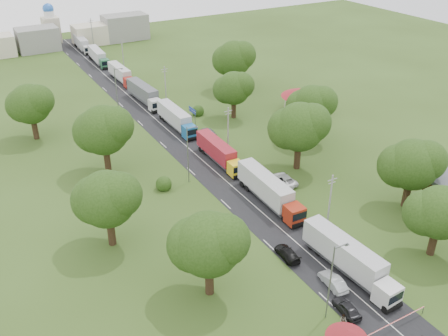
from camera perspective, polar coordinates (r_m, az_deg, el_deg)
ground at (r=74.58m, az=4.91°, el=-5.57°), size 260.00×260.00×0.00m
road at (r=89.28m, az=-2.27°, el=0.70°), size 8.00×200.00×0.04m
boom_barrier at (r=59.21m, az=18.05°, el=-16.87°), size 9.22×0.35×1.18m
info_sign at (r=102.29m, az=-3.64°, el=6.29°), size 0.12×3.10×4.10m
pole_1 at (r=70.46m, az=11.99°, el=-3.85°), size 1.60×0.24×9.00m
pole_2 at (r=90.38m, az=0.47°, el=4.39°), size 1.60×0.24×9.00m
pole_3 at (r=113.76m, az=-6.71°, el=9.40°), size 1.60×0.24×9.00m
pole_4 at (r=138.87m, az=-11.48°, el=12.58°), size 1.60×0.24×9.00m
pole_5 at (r=164.90m, az=-14.84°, el=14.72°), size 1.60×0.24×9.00m
lamp_0 at (r=56.25m, az=12.20°, el=-12.28°), size 2.03×0.22×10.00m
lamp_1 at (r=80.66m, az=-4.07°, el=1.85°), size 2.03×0.22×10.00m
lamp_2 at (r=110.89m, az=-12.14°, el=8.92°), size 2.03×0.22×10.00m
tree_2 at (r=69.14m, az=23.38°, el=-4.62°), size 8.00×8.00×10.10m
tree_3 at (r=78.23m, az=20.66°, el=0.42°), size 8.80×8.80×11.07m
tree_4 at (r=84.82m, az=8.58°, el=4.71°), size 9.60×9.60×12.05m
tree_5 at (r=96.06m, az=9.95°, el=7.10°), size 8.80×8.80×11.07m
tree_6 at (r=105.46m, az=1.09°, el=9.13°), size 8.00×8.00×10.10m
tree_7 at (r=121.76m, az=1.14°, el=12.44°), size 9.60×9.60×12.05m
tree_10 at (r=57.14m, az=-1.84°, el=-8.61°), size 8.80×8.80×11.07m
tree_11 at (r=66.76m, az=-13.29°, el=-3.41°), size 8.80×8.80×11.07m
tree_12 at (r=85.06m, az=-13.65°, el=4.27°), size 9.60×9.60×12.05m
tree_13 at (r=102.16m, az=-21.31°, el=6.86°), size 8.80×8.80×11.07m
house_cream at (r=110.64m, az=9.23°, el=8.09°), size 10.08×10.08×5.80m
distant_town at (r=168.77m, az=-16.89°, el=14.34°), size 52.00×8.00×8.00m
church at (r=175.07m, az=-19.18°, el=15.13°), size 5.00×5.00×12.30m
truck_0 at (r=64.86m, az=14.08°, el=-9.97°), size 3.26×15.32×4.23m
truck_1 at (r=76.73m, az=5.13°, el=-2.51°), size 2.98×15.37×4.25m
truck_2 at (r=88.29m, az=-0.60°, el=1.85°), size 2.52×13.70×3.80m
truck_3 at (r=102.34m, az=-5.50°, el=5.69°), size 2.49×14.39×3.99m
truck_4 at (r=116.50m, az=-9.11°, el=8.39°), size 3.21×14.80×4.09m
truck_5 at (r=131.99m, az=-11.71°, el=10.50°), size 2.53×13.57×3.76m
truck_6 at (r=148.69m, az=-14.20°, el=12.28°), size 2.91×13.96×3.86m
truck_7 at (r=163.79m, az=-15.92°, el=13.52°), size 2.91×13.65×3.77m
car_lane_front at (r=60.43m, az=13.85°, el=-15.28°), size 2.01×4.21×1.39m
car_lane_mid at (r=63.38m, az=12.36°, el=-12.56°), size 1.96×4.58×1.47m
car_lane_rear at (r=66.80m, az=7.24°, el=-9.65°), size 2.22×4.69×1.32m
car_verge_near at (r=82.80m, az=6.89°, el=-1.32°), size 2.59×5.36×1.47m
car_verge_far at (r=98.95m, az=-1.78°, el=4.12°), size 1.88×4.52×1.53m
pedestrian_booth at (r=58.69m, az=13.45°, el=-16.63°), size 0.94×1.02×1.69m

